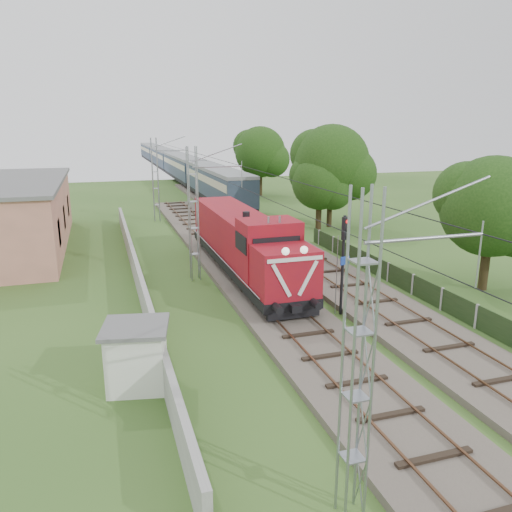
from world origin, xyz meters
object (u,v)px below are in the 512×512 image
object	(u,v)px
coach_rake	(172,161)
relay_hut	(137,355)
signal_post	(344,248)
locomotive	(244,242)

from	to	relation	value
coach_rake	relay_hut	distance (m)	77.96
relay_hut	signal_post	bearing A→B (deg)	21.79
locomotive	relay_hut	world-z (taller)	locomotive
coach_rake	relay_hut	bearing A→B (deg)	-99.15
relay_hut	locomotive	bearing A→B (deg)	57.72
locomotive	coach_rake	bearing A→B (deg)	85.62
locomotive	relay_hut	size ratio (longest dim) A/B	6.38
coach_rake	relay_hut	world-z (taller)	coach_rake
locomotive	signal_post	bearing A→B (deg)	-69.57
signal_post	relay_hut	xyz separation A→B (m)	(-10.24, -4.09, -2.26)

